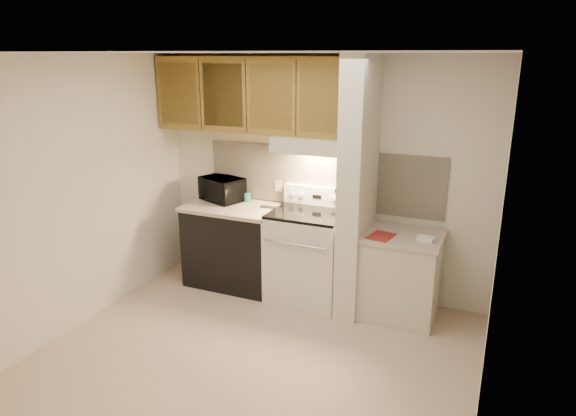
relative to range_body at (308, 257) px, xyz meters
The scene contains 50 objects.
floor 1.24m from the range_body, 90.00° to the right, with size 3.60×3.60×0.00m, color #C8AB92.
ceiling 2.34m from the range_body, 90.00° to the right, with size 3.60×3.60×0.00m, color white.
wall_back 0.86m from the range_body, 90.00° to the left, with size 3.60×0.02×2.50m, color beige.
wall_left 2.28m from the range_body, 147.31° to the right, with size 0.02×3.00×2.50m, color beige.
wall_right 2.28m from the range_body, 32.69° to the right, with size 0.02×3.00×2.50m, color beige.
backsplash 0.84m from the range_body, 90.00° to the left, with size 2.60×0.02×0.63m, color beige.
range_body is the anchor object (origin of this frame).
oven_window 0.32m from the range_body, 90.00° to the right, with size 0.50×0.01×0.30m, color black.
oven_handle 0.44m from the range_body, 90.00° to the right, with size 0.02×0.02×0.65m, color silver.
cooktop 0.48m from the range_body, ahead, with size 0.74×0.64×0.03m, color black.
range_backguard 0.66m from the range_body, 90.00° to the left, with size 0.76×0.08×0.20m, color silver.
range_display 0.64m from the range_body, 90.00° to the left, with size 0.10×0.01×0.04m, color black.
range_knob_left_outer 0.70m from the range_body, 139.40° to the left, with size 0.05×0.05×0.02m, color silver.
range_knob_left_inner 0.66m from the range_body, 126.87° to the left, with size 0.05×0.05×0.02m, color silver.
range_knob_right_inner 0.66m from the range_body, 53.13° to the left, with size 0.05×0.05×0.02m, color silver.
range_knob_right_outer 0.70m from the range_body, 40.60° to the left, with size 0.05×0.05×0.02m, color silver.
dishwasher_front 0.88m from the range_body, behind, with size 1.00×0.63×0.87m, color black.
left_countertop 0.98m from the range_body, behind, with size 1.04×0.67×0.04m, color #C2AF9A.
spoon_rest 0.67m from the range_body, 168.15° to the left, with size 0.22×0.07×0.01m, color black.
teal_jar 1.00m from the range_body, 164.51° to the left, with size 0.09×0.09×0.10m, color #245F56.
outlet 0.86m from the range_body, 146.31° to the left, with size 0.08×0.01×0.12m, color beige.
microwave 1.25m from the range_body, behind, with size 0.48×0.32×0.26m, color black.
partition_pillar 0.94m from the range_body, ahead, with size 0.22×0.70×2.50m, color beige.
pillar_trim 0.93m from the range_body, ahead, with size 0.01×0.70×0.04m, color olive.
knife_strip 0.95m from the range_body, ahead, with size 0.02×0.42×0.04m, color black.
knife_blade_a 0.88m from the range_body, 31.02° to the right, with size 0.01×0.04×0.16m, color silver.
knife_handle_a 1.01m from the range_body, 31.24° to the right, with size 0.02×0.02×0.10m, color black.
knife_blade_b 0.85m from the range_body, 18.98° to the right, with size 0.01×0.04×0.18m, color silver.
knife_handle_b 0.99m from the range_body, 20.30° to the right, with size 0.02×0.02×0.10m, color black.
knife_blade_c 0.83m from the range_body, ahead, with size 0.01×0.04×0.20m, color silver.
knife_handle_c 0.99m from the range_body, ahead, with size 0.02×0.02×0.10m, color black.
knife_blade_d 0.85m from the range_body, ahead, with size 0.01×0.04×0.16m, color silver.
knife_handle_d 0.98m from the range_body, ahead, with size 0.02×0.02×0.10m, color black.
knife_blade_e 0.85m from the range_body, 16.09° to the left, with size 0.01×0.04×0.18m, color silver.
knife_handle_e 0.99m from the range_body, 14.61° to the left, with size 0.02×0.02×0.10m, color black.
oven_mitt 0.84m from the range_body, 23.58° to the left, with size 0.03×0.10×0.24m, color slate.
right_cab_base 0.97m from the range_body, ahead, with size 0.70×0.60×0.81m, color beige.
right_countertop 1.04m from the range_body, ahead, with size 0.74×0.64×0.04m, color #C2AF9A.
red_folder 0.90m from the range_body, 11.10° to the right, with size 0.20×0.28×0.01m, color maroon.
white_box 1.26m from the range_body, ahead, with size 0.15×0.10×0.04m, color white.
range_hood 1.17m from the range_body, 90.00° to the left, with size 0.78×0.44×0.15m, color beige.
hood_lip 1.12m from the range_body, 90.00° to the right, with size 0.78×0.04×0.06m, color beige.
upper_cabinets 1.77m from the range_body, 166.16° to the left, with size 2.18×0.33×0.77m, color olive.
cab_door_a 2.22m from the range_body, behind, with size 0.46×0.01×0.63m, color olive.
cab_gap_a 2.04m from the range_body, behind, with size 0.01×0.01×0.73m, color black.
cab_door_b 1.89m from the range_body, behind, with size 0.46×0.01×0.63m, color olive.
cab_gap_b 1.77m from the range_body, behind, with size 0.01×0.01×0.73m, color black.
cab_door_c 1.68m from the range_body, behind, with size 0.46×0.01×0.63m, color olive.
cab_gap_c 1.63m from the range_body, behind, with size 0.01×0.01×0.73m, color black.
cab_door_d 1.63m from the range_body, ahead, with size 0.46×0.01×0.63m, color olive.
Camera 1 is at (1.79, -3.49, 2.49)m, focal length 32.00 mm.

